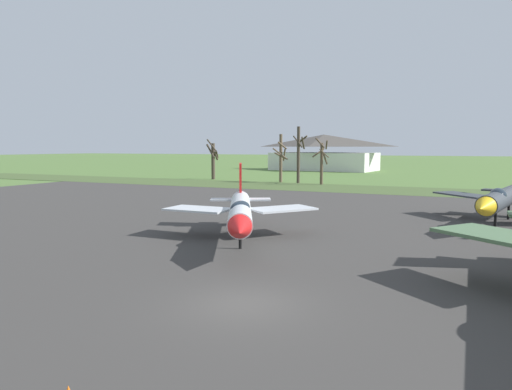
{
  "coord_description": "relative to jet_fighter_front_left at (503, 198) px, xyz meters",
  "views": [
    {
      "loc": [
        6.88,
        -14.14,
        5.57
      ],
      "look_at": [
        -5.47,
        13.09,
        2.43
      ],
      "focal_mm": 32.16,
      "sensor_mm": 36.0,
      "label": 1
    }
  ],
  "objects": [
    {
      "name": "bare_tree_right_of_center",
      "position": [
        -21.73,
        28.73,
        1.67
      ],
      "size": [
        2.63,
        2.62,
        6.94
      ],
      "color": "brown",
      "rests_on": "ground"
    },
    {
      "name": "bare_tree_far_left",
      "position": [
        -42.12,
        32.26,
        1.55
      ],
      "size": [
        2.03,
        2.07,
        6.96
      ],
      "color": "#42382D",
      "rests_on": "ground"
    },
    {
      "name": "asphalt_apron",
      "position": [
        -9.52,
        -7.59,
        -1.95
      ],
      "size": [
        103.98,
        50.42,
        0.05
      ],
      "primitive_type": "cube",
      "color": "#383533",
      "rests_on": "ground"
    },
    {
      "name": "visitor_building",
      "position": [
        -33.51,
        70.67,
        2.29
      ],
      "size": [
        26.61,
        15.44,
        8.56
      ],
      "color": "silver",
      "rests_on": "ground"
    },
    {
      "name": "grass_verge_strip",
      "position": [
        -9.52,
        23.62,
        -1.94
      ],
      "size": [
        163.98,
        12.0,
        0.06
      ],
      "primitive_type": "cube",
      "color": "#40532A",
      "rests_on": "ground"
    },
    {
      "name": "info_placard_front_left",
      "position": [
        -1.5,
        -6.6,
        -1.41
      ],
      "size": [
        0.5,
        0.32,
        0.89
      ],
      "color": "black",
      "rests_on": "ground"
    },
    {
      "name": "jet_fighter_front_left",
      "position": [
        0.0,
        0.0,
        0.0
      ],
      "size": [
        10.9,
        13.8,
        4.79
      ],
      "color": "#33383D",
      "rests_on": "ground"
    },
    {
      "name": "bare_tree_center",
      "position": [
        -25.88,
        30.41,
        2.71
      ],
      "size": [
        1.98,
        2.28,
        8.7
      ],
      "color": "#42382D",
      "rests_on": "ground"
    },
    {
      "name": "jet_fighter_rear_center",
      "position": [
        -14.49,
        -12.97,
        -0.11
      ],
      "size": [
        8.77,
        12.68,
        4.45
      ],
      "color": "silver",
      "rests_on": "ground"
    },
    {
      "name": "bare_tree_left_of_center",
      "position": [
        -29.07,
        31.0,
        2.03
      ],
      "size": [
        2.41,
        2.5,
        7.6
      ],
      "color": "brown",
      "rests_on": "ground"
    },
    {
      "name": "ground_plane",
      "position": [
        -9.52,
        -22.72,
        -1.97
      ],
      "size": [
        600.0,
        600.0,
        0.0
      ],
      "primitive_type": "plane",
      "color": "#4C6B33"
    }
  ]
}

